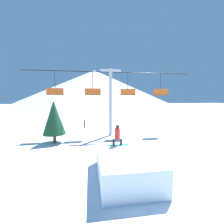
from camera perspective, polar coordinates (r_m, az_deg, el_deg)
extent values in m
plane|color=white|center=(8.69, 13.48, -25.66)|extent=(220.00, 220.00, 0.00)
cone|color=silver|center=(88.67, -6.74, 9.01)|extent=(89.19, 89.19, 20.24)
cube|color=white|center=(8.94, 5.28, -19.47)|extent=(3.08, 4.47, 1.41)
cube|color=silver|center=(10.70, 2.47, -11.35)|extent=(3.08, 0.10, 0.06)
cube|color=#1E9E6B|center=(9.90, 2.05, -12.47)|extent=(1.40, 0.26, 0.03)
cylinder|color=black|center=(9.80, 0.62, -11.40)|extent=(0.15, 0.15, 0.38)
cylinder|color=black|center=(9.89, 3.48, -11.26)|extent=(0.15, 0.15, 0.38)
cylinder|color=red|center=(9.70, 2.07, -8.28)|extent=(0.33, 0.33, 0.70)
sphere|color=black|center=(9.60, 2.07, -5.58)|extent=(0.23, 0.23, 0.23)
cylinder|color=#B2B2B7|center=(17.61, -0.57, 3.60)|extent=(0.39, 0.39, 7.82)
cube|color=#B2B2B7|center=(17.88, -0.58, 15.56)|extent=(2.40, 0.24, 0.24)
cylinder|color=black|center=(17.85, -0.58, 14.93)|extent=(19.36, 0.08, 0.08)
cylinder|color=#28282D|center=(17.90, -20.89, 10.38)|extent=(0.06, 0.06, 2.59)
cube|color=#E05619|center=(17.83, -20.75, 6.24)|extent=(1.80, 0.44, 0.08)
cube|color=#E05619|center=(17.66, -20.91, 7.38)|extent=(1.80, 0.08, 0.70)
cylinder|color=#28282D|center=(17.51, -7.38, 10.80)|extent=(0.06, 0.06, 2.59)
cube|color=#E05619|center=(17.44, -7.33, 6.57)|extent=(1.80, 0.44, 0.08)
cube|color=#E05619|center=(17.27, -7.33, 7.74)|extent=(1.80, 0.08, 0.70)
cylinder|color=#28282D|center=(18.08, 6.01, 10.65)|extent=(0.06, 0.06, 2.59)
cube|color=#E05619|center=(18.00, 5.97, 6.54)|extent=(1.80, 0.44, 0.08)
cube|color=#E05619|center=(17.84, 6.12, 7.68)|extent=(1.80, 0.08, 0.70)
cylinder|color=#28282D|center=(19.51, 17.97, 10.03)|extent=(0.06, 0.06, 2.59)
cube|color=#E05619|center=(19.44, 17.86, 6.23)|extent=(1.80, 0.44, 0.08)
cube|color=#E05619|center=(19.29, 18.13, 7.27)|extent=(1.80, 0.08, 0.70)
cylinder|color=#4C3823|center=(16.17, -20.99, -9.38)|extent=(0.29, 0.29, 0.88)
cone|color=#194728|center=(15.78, -21.24, -1.94)|extent=(2.19, 2.19, 3.34)
cylinder|color=black|center=(22.70, -10.40, -5.45)|extent=(0.17, 0.17, 0.45)
cylinder|color=red|center=(22.61, -10.43, -4.14)|extent=(0.24, 0.24, 0.60)
sphere|color=#232328|center=(22.55, -10.44, -3.16)|extent=(0.18, 0.18, 0.18)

